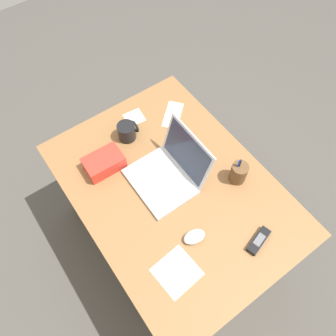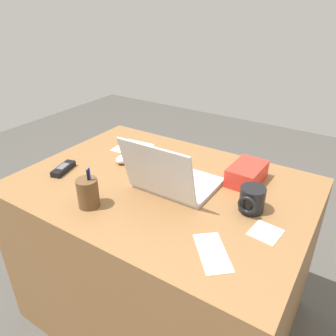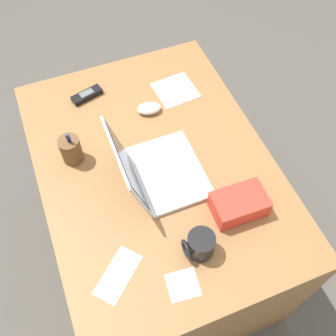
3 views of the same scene
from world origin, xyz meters
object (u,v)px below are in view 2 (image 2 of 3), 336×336
pen_holder (88,193)px  snack_bag (247,174)px  cordless_phone (63,169)px  laptop (172,179)px  coffee_mug_white (252,200)px  computer_mouse (125,158)px

pen_holder → snack_bag: (-0.42, -0.48, -0.02)m
cordless_phone → snack_bag: size_ratio=0.76×
laptop → coffee_mug_white: laptop is taller
computer_mouse → laptop: bearing=175.9°
laptop → pen_holder: 0.33m
cordless_phone → snack_bag: 0.79m
coffee_mug_white → cordless_phone: size_ratio=0.73×
laptop → cordless_phone: (0.48, 0.13, -0.04)m
computer_mouse → pen_holder: pen_holder is taller
computer_mouse → snack_bag: (-0.54, -0.13, 0.02)m
laptop → pen_holder: size_ratio=1.98×
pen_holder → snack_bag: pen_holder is taller
pen_holder → snack_bag: size_ratio=0.86×
laptop → coffee_mug_white: bearing=-174.4°
laptop → snack_bag: size_ratio=1.69×
laptop → pen_holder: (0.20, 0.26, 0.01)m
laptop → coffee_mug_white: 0.32m
computer_mouse → cordless_phone: bearing=62.6°
computer_mouse → pen_holder: size_ratio=0.62×
cordless_phone → pen_holder: (-0.29, 0.13, 0.04)m
coffee_mug_white → cordless_phone: bearing=11.4°
laptop → computer_mouse: bearing=-15.3°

